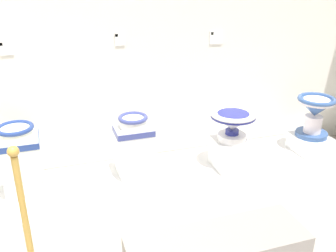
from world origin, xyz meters
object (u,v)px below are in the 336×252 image
info_placard_second (120,39)px  stanchion_post_near_left (30,249)px  antique_toilet_tall_cobalt (134,142)px  antique_toilet_pale_glazed (18,149)px  plinth_block_rightmost (310,143)px  plinth_block_pale_glazed (24,181)px  plinth_block_tall_cobalt (135,170)px  info_placard_third (216,37)px  antique_toilet_central_ornate (233,121)px  plinth_block_central_ornate (230,154)px  info_placard_first (6,48)px  antique_toilet_rightmost (315,111)px

info_placard_second → stanchion_post_near_left: info_placard_second is taller
antique_toilet_tall_cobalt → info_placard_second: bearing=92.8°
antique_toilet_pale_glazed → antique_toilet_tall_cobalt: (0.95, -0.02, -0.06)m
antique_toilet_tall_cobalt → plinth_block_rightmost: bearing=-3.1°
plinth_block_pale_glazed → plinth_block_tall_cobalt: plinth_block_pale_glazed is taller
antique_toilet_tall_cobalt → info_placard_third: size_ratio=3.75×
info_placard_second → plinth_block_tall_cobalt: bearing=-87.2°
plinth_block_rightmost → info_placard_third: bearing=154.6°
plinth_block_pale_glazed → plinth_block_rightmost: (2.75, -0.12, -0.00)m
antique_toilet_central_ornate → plinth_block_central_ornate: bearing=180.0°
plinth_block_rightmost → stanchion_post_near_left: bearing=-161.0°
plinth_block_central_ornate → info_placard_first: size_ratio=3.04×
antique_toilet_tall_cobalt → stanchion_post_near_left: (-0.88, -1.02, -0.11)m
info_placard_third → stanchion_post_near_left: 2.41m
plinth_block_rightmost → plinth_block_pale_glazed: bearing=177.5°
plinth_block_rightmost → antique_toilet_tall_cobalt: bearing=176.9°
plinth_block_central_ornate → info_placard_second: bearing=152.0°
antique_toilet_central_ornate → info_placard_third: size_ratio=3.13×
antique_toilet_tall_cobalt → plinth_block_rightmost: antique_toilet_tall_cobalt is taller
plinth_block_rightmost → plinth_block_tall_cobalt: bearing=176.9°
antique_toilet_central_ornate → stanchion_post_near_left: 1.98m
plinth_block_pale_glazed → plinth_block_rightmost: bearing=-2.5°
info_placard_second → stanchion_post_near_left: size_ratio=0.11×
plinth_block_pale_glazed → info_placard_third: (1.85, 0.31, 1.04)m
antique_toilet_rightmost → info_placard_second: (-1.82, 0.43, 0.73)m
stanchion_post_near_left → antique_toilet_pale_glazed: bearing=93.9°
plinth_block_pale_glazed → antique_toilet_pale_glazed: 0.30m
antique_toilet_pale_glazed → info_placard_third: size_ratio=3.15×
antique_toilet_central_ornate → info_placard_third: 0.82m
antique_toilet_rightmost → info_placard_third: 1.22m
plinth_block_central_ornate → antique_toilet_central_ornate: (0.00, 0.00, 0.33)m
antique_toilet_central_ornate → info_placard_third: bearing=87.8°
antique_toilet_pale_glazed → info_placard_third: info_placard_third is taller
plinth_block_central_ornate → info_placard_third: bearing=87.8°
antique_toilet_central_ornate → plinth_block_rightmost: bearing=3.0°
stanchion_post_near_left → plinth_block_central_ornate: bearing=26.4°
antique_toilet_rightmost → plinth_block_rightmost: bearing=-153.4°
plinth_block_central_ornate → info_placard_second: size_ratio=3.05×
plinth_block_central_ornate → plinth_block_rightmost: 0.92m
antique_toilet_pale_glazed → info_placard_second: (0.93, 0.31, 0.78)m
plinth_block_pale_glazed → antique_toilet_rightmost: bearing=-2.5°
plinth_block_central_ornate → antique_toilet_rightmost: 0.97m
plinth_block_tall_cobalt → info_placard_first: info_placard_first is taller
plinth_block_central_ornate → antique_toilet_rightmost: antique_toilet_rightmost is taller
plinth_block_rightmost → info_placard_second: 2.16m
antique_toilet_central_ornate → antique_toilet_tall_cobalt: bearing=170.6°
plinth_block_central_ornate → info_placard_first: (-1.82, 0.48, 1.01)m
antique_toilet_pale_glazed → antique_toilet_tall_cobalt: antique_toilet_pale_glazed is taller
plinth_block_rightmost → antique_toilet_rightmost: antique_toilet_rightmost is taller
info_placard_first → antique_toilet_tall_cobalt: bearing=-19.3°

